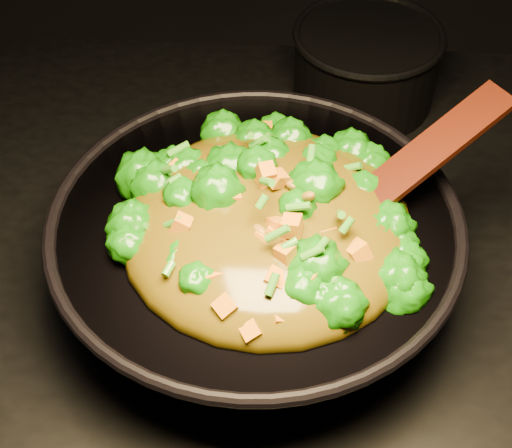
# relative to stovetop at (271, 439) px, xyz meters

# --- Properties ---
(stovetop) EXTENTS (1.20, 0.90, 0.90)m
(stovetop) POSITION_rel_stovetop_xyz_m (0.00, 0.00, 0.00)
(stovetop) COLOR black
(stovetop) RESTS_ON ground
(wok) EXTENTS (0.45, 0.45, 0.12)m
(wok) POSITION_rel_stovetop_xyz_m (-0.02, -0.05, 0.51)
(wok) COLOR black
(wok) RESTS_ON stovetop
(stir_fry) EXTENTS (0.36, 0.36, 0.10)m
(stir_fry) POSITION_rel_stovetop_xyz_m (-0.01, -0.07, 0.62)
(stir_fry) COLOR #176C07
(stir_fry) RESTS_ON wok
(spatula) EXTENTS (0.24, 0.19, 0.11)m
(spatula) POSITION_rel_stovetop_xyz_m (0.12, -0.02, 0.62)
(spatula) COLOR #361304
(spatula) RESTS_ON wok
(back_pot) EXTENTS (0.21, 0.21, 0.12)m
(back_pot) POSITION_rel_stovetop_xyz_m (0.11, 0.32, 0.51)
(back_pot) COLOR black
(back_pot) RESTS_ON stovetop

